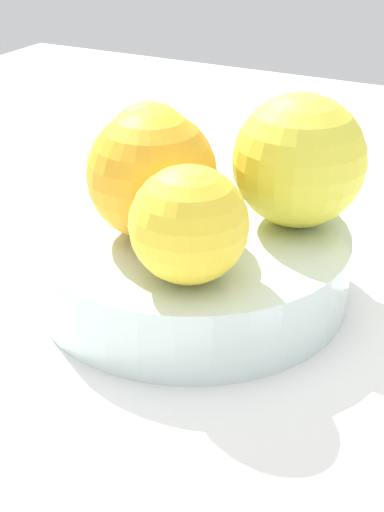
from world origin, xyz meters
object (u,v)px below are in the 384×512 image
Objects in this scene: orange_in_bowl_0 at (150,146)px; orange_in_bowl_1 at (189,225)px; orange_in_bowl_2 at (299,160)px; orange_in_bowl_3 at (152,175)px; fruit_bowl at (192,264)px.

orange_in_bowl_1 is (9.95, 8.24, 0.17)cm from orange_in_bowl_0.
orange_in_bowl_3 is (5.62, -7.06, -0.23)cm from orange_in_bowl_2.
orange_in_bowl_2 is at bearing 87.22° from orange_in_bowl_0.
orange_in_bowl_1 is 0.78× the size of orange_in_bowl_2.
orange_in_bowl_0 is 0.74× the size of orange_in_bowl_2.
orange_in_bowl_2 reaches higher than fruit_bowl.
orange_in_bowl_1 is 5.90cm from orange_in_bowl_3.
orange_in_bowl_2 reaches higher than orange_in_bowl_1.
orange_in_bowl_1 is at bearing -15.41° from orange_in_bowl_2.
orange_in_bowl_0 is at bearing -148.39° from orange_in_bowl_3.
orange_in_bowl_1 is 0.83× the size of orange_in_bowl_3.
orange_in_bowl_2 is at bearing 129.28° from fruit_bowl.
fruit_bowl is at bearing -154.07° from orange_in_bowl_1.
orange_in_bowl_3 is at bearing 31.61° from orange_in_bowl_0.
orange_in_bowl_1 is (5.22, 2.54, 5.52)cm from fruit_bowl.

